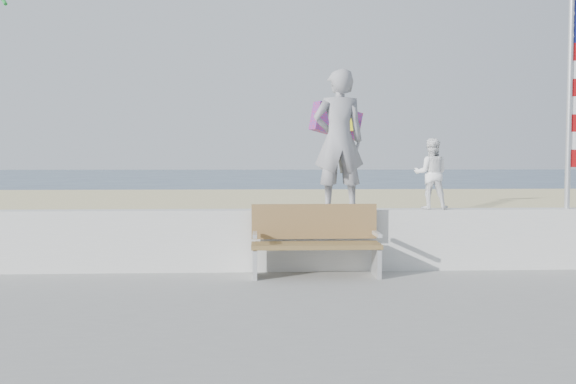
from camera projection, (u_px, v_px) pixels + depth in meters
name	position (u px, v px, depth m)	size (l,w,h in m)	color
ground	(278.00, 316.00, 7.05)	(220.00, 220.00, 0.00)	#2F465E
sand	(268.00, 227.00, 16.03)	(90.00, 40.00, 0.08)	beige
seawall	(274.00, 240.00, 9.02)	(30.00, 0.35, 0.90)	silver
adult	(339.00, 140.00, 8.98)	(0.75, 0.49, 2.06)	gray
child	(431.00, 174.00, 9.07)	(0.51, 0.40, 1.06)	white
bench	(315.00, 240.00, 8.59)	(1.80, 0.57, 1.00)	olive
parafoil_kite	(337.00, 122.00, 11.63)	(1.08, 0.68, 0.73)	red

